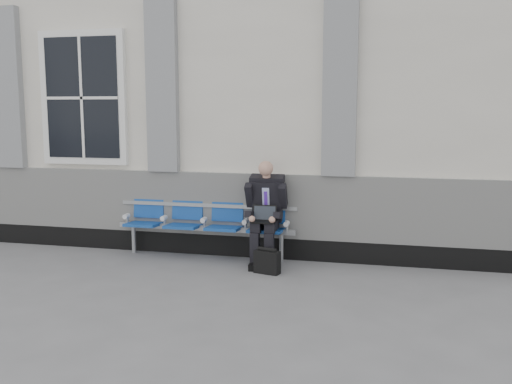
# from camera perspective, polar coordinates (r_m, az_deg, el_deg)

# --- Properties ---
(ground) EXTENTS (70.00, 70.00, 0.00)m
(ground) POSITION_cam_1_polar(r_m,az_deg,el_deg) (8.12, -23.54, -7.33)
(ground) COLOR slate
(ground) RESTS_ON ground
(station_building) EXTENTS (14.40, 4.40, 4.49)m
(station_building) POSITION_cam_1_polar(r_m,az_deg,el_deg) (10.82, -13.16, 8.79)
(station_building) COLOR silver
(station_building) RESTS_ON ground
(bench) EXTENTS (2.60, 0.47, 0.91)m
(bench) POSITION_cam_1_polar(r_m,az_deg,el_deg) (8.10, -5.08, -2.68)
(bench) COLOR #9EA0A3
(bench) RESTS_ON ground
(businessman) EXTENTS (0.56, 0.76, 1.40)m
(businessman) POSITION_cam_1_polar(r_m,az_deg,el_deg) (7.70, 0.98, -1.64)
(businessman) COLOR black
(businessman) RESTS_ON ground
(briefcase) EXTENTS (0.35, 0.22, 0.34)m
(briefcase) POSITION_cam_1_polar(r_m,az_deg,el_deg) (7.35, 1.13, -6.97)
(briefcase) COLOR black
(briefcase) RESTS_ON ground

